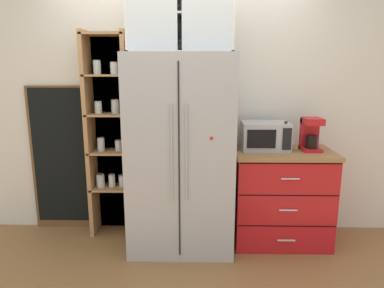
{
  "coord_description": "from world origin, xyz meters",
  "views": [
    {
      "loc": [
        0.16,
        -3.11,
        1.66
      ],
      "look_at": [
        0.1,
        -0.01,
        0.99
      ],
      "focal_mm": 32.18,
      "sensor_mm": 36.0,
      "label": 1
    }
  ],
  "objects_px": {
    "coffee_maker": "(311,134)",
    "mug_charcoal": "(283,145)",
    "refrigerator": "(181,153)",
    "bottle_green": "(285,138)",
    "microwave": "(265,136)",
    "chalkboard_menu": "(60,159)"
  },
  "relations": [
    {
      "from": "mug_charcoal",
      "to": "bottle_green",
      "type": "distance_m",
      "value": 0.12
    },
    {
      "from": "coffee_maker",
      "to": "bottle_green",
      "type": "distance_m",
      "value": 0.25
    },
    {
      "from": "bottle_green",
      "to": "microwave",
      "type": "bearing_deg",
      "value": 153.13
    },
    {
      "from": "coffee_maker",
      "to": "microwave",
      "type": "bearing_deg",
      "value": 174.28
    },
    {
      "from": "coffee_maker",
      "to": "refrigerator",
      "type": "bearing_deg",
      "value": -176.2
    },
    {
      "from": "coffee_maker",
      "to": "mug_charcoal",
      "type": "bearing_deg",
      "value": 171.14
    },
    {
      "from": "microwave",
      "to": "bottle_green",
      "type": "distance_m",
      "value": 0.19
    },
    {
      "from": "coffee_maker",
      "to": "bottle_green",
      "type": "height_order",
      "value": "coffee_maker"
    },
    {
      "from": "refrigerator",
      "to": "bottle_green",
      "type": "height_order",
      "value": "refrigerator"
    },
    {
      "from": "chalkboard_menu",
      "to": "mug_charcoal",
      "type": "bearing_deg",
      "value": -5.48
    },
    {
      "from": "mug_charcoal",
      "to": "bottle_green",
      "type": "height_order",
      "value": "bottle_green"
    },
    {
      "from": "microwave",
      "to": "bottle_green",
      "type": "height_order",
      "value": "bottle_green"
    },
    {
      "from": "microwave",
      "to": "bottle_green",
      "type": "bearing_deg",
      "value": -26.87
    },
    {
      "from": "microwave",
      "to": "chalkboard_menu",
      "type": "distance_m",
      "value": 2.1
    },
    {
      "from": "bottle_green",
      "to": "coffee_maker",
      "type": "bearing_deg",
      "value": 10.22
    },
    {
      "from": "refrigerator",
      "to": "coffee_maker",
      "type": "relative_size",
      "value": 5.82
    },
    {
      "from": "refrigerator",
      "to": "microwave",
      "type": "height_order",
      "value": "refrigerator"
    },
    {
      "from": "mug_charcoal",
      "to": "chalkboard_menu",
      "type": "distance_m",
      "value": 2.26
    },
    {
      "from": "refrigerator",
      "to": "bottle_green",
      "type": "xyz_separation_m",
      "value": [
        0.96,
        0.04,
        0.14
      ]
    },
    {
      "from": "bottle_green",
      "to": "chalkboard_menu",
      "type": "bearing_deg",
      "value": 172.42
    },
    {
      "from": "refrigerator",
      "to": "coffee_maker",
      "type": "height_order",
      "value": "refrigerator"
    },
    {
      "from": "refrigerator",
      "to": "microwave",
      "type": "bearing_deg",
      "value": 8.8
    }
  ]
}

